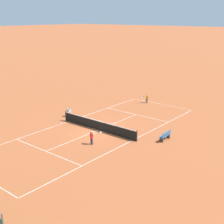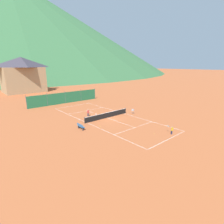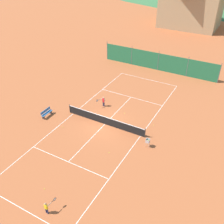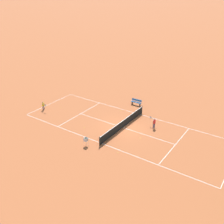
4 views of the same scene
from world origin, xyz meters
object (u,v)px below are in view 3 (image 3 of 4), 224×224
Objects in this scene: player_far_baseline at (47,207)px; player_far_service at (103,101)px; tennis_ball_near_corner at (125,113)px; tennis_ball_alley_left at (154,125)px; tennis_net at (105,120)px; tennis_ball_far_corner at (109,153)px; courtside_bench at (47,113)px; tennis_ball_alley_right at (44,189)px; tennis_ball_by_net_left at (63,127)px; ball_hopper at (148,141)px.

player_far_service is at bearing 104.77° from player_far_baseline.
player_far_service is at bearing 176.86° from tennis_ball_near_corner.
tennis_ball_alley_left is (2.79, 13.51, -0.62)m from player_far_baseline.
tennis_ball_near_corner is at bearing 70.99° from tennis_net.
player_far_baseline is 14.66m from player_far_service.
player_far_service is (-1.94, 2.94, 0.23)m from tennis_net.
tennis_ball_near_corner is at bearing 104.01° from tennis_ball_far_corner.
player_far_service is 6.51m from courtside_bench.
tennis_net is 11.38m from player_far_baseline.
tennis_net is 7.39× the size of player_far_service.
tennis_ball_far_corner is at bearing -54.97° from tennis_net.
tennis_ball_alley_right is 1.00× the size of tennis_ball_near_corner.
tennis_ball_by_net_left is at bearing -143.25° from tennis_net.
player_far_baseline reaches higher than tennis_ball_by_net_left.
player_far_service is 18.82× the size of tennis_ball_alley_right.
player_far_baseline is 16.87× the size of tennis_ball_alley_left.
tennis_ball_near_corner is (0.80, 12.52, 0.00)m from tennis_ball_alley_right.
tennis_ball_far_corner is 0.04× the size of courtside_bench.
tennis_ball_alley_right is 1.00× the size of tennis_ball_alley_left.
player_far_baseline reaches higher than tennis_net.
player_far_baseline is 10.67m from ball_hopper.
player_far_service is at bearing 123.34° from tennis_net.
tennis_ball_alley_left is at bearing 31.17° from tennis_ball_by_net_left.
player_far_baseline is 14.06m from tennis_ball_near_corner.
tennis_net is 139.09× the size of tennis_ball_by_net_left.
tennis_ball_far_corner is 9.11m from courtside_bench.
tennis_net is 3.53m from player_far_service.
courtside_bench is at bearing -132.67° from player_far_service.
tennis_ball_far_corner and tennis_ball_alley_right have the same top height.
tennis_net is at bearing 125.03° from tennis_ball_far_corner.
player_far_baseline is 16.87× the size of tennis_ball_near_corner.
tennis_ball_near_corner is at bearing 93.43° from player_far_baseline.
player_far_baseline is at bearing -58.23° from tennis_ball_by_net_left.
tennis_net reaches higher than tennis_ball_near_corner.
tennis_ball_far_corner is 0.07× the size of ball_hopper.
tennis_ball_far_corner is at bearing -75.99° from tennis_ball_near_corner.
ball_hopper is at bearing -29.52° from player_far_service.
tennis_ball_alley_right is (0.16, -9.73, -0.47)m from tennis_net.
tennis_net reaches higher than tennis_ball_alley_right.
tennis_net is 4.42m from tennis_ball_by_net_left.
player_far_baseline is 2.30m from tennis_ball_alley_right.
tennis_ball_by_net_left is (-1.59, -5.58, -0.69)m from player_far_service.
player_far_baseline is at bearing -109.12° from ball_hopper.
courtside_bench is at bearing 168.42° from tennis_ball_far_corner.
tennis_ball_near_corner is (2.90, -0.16, -0.69)m from player_far_service.
tennis_net is 4.50m from tennis_ball_far_corner.
tennis_net is at bearing 90.97° from tennis_ball_alley_right.
player_far_baseline is 0.90× the size of player_far_service.
player_far_service reaches higher than player_far_baseline.
tennis_ball_near_corner is (0.96, 2.79, -0.47)m from tennis_net.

